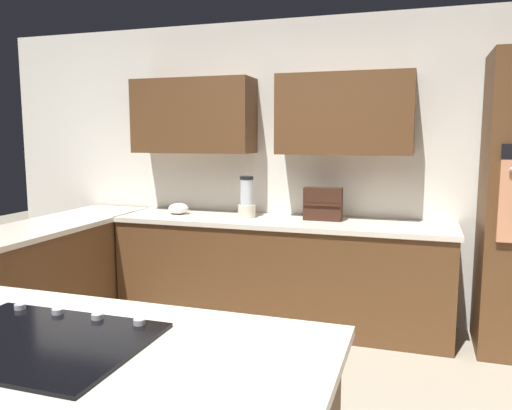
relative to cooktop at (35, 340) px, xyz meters
name	(u,v)px	position (x,y,z in m)	size (l,w,h in m)	color
wall_back	(293,157)	(-0.15, -3.05, 0.51)	(6.00, 0.44, 2.60)	white
lower_cabinets_back	(279,274)	(-0.12, -2.72, -0.48)	(2.80, 0.60, 0.86)	brown
countertop_back	(279,222)	(-0.12, -2.72, -0.03)	(2.84, 0.64, 0.04)	silver
lower_cabinets_side	(12,295)	(1.60, -1.55, -0.48)	(0.60, 2.90, 0.86)	brown
countertop_side	(8,236)	(1.60, -1.55, -0.03)	(0.64, 2.94, 0.04)	silver
island_top	(35,349)	(0.00, 0.01, -0.03)	(2.04, 0.98, 0.04)	silver
cooktop	(35,340)	(0.00, 0.00, 0.00)	(0.76, 0.56, 0.03)	black
blender	(247,200)	(0.18, -2.75, 0.15)	(0.15, 0.15, 0.36)	beige
mixing_bowl	(178,209)	(0.83, -2.75, 0.04)	(0.18, 0.18, 0.10)	white
spice_rack	(323,204)	(-0.47, -2.80, 0.13)	(0.32, 0.11, 0.27)	#381E14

